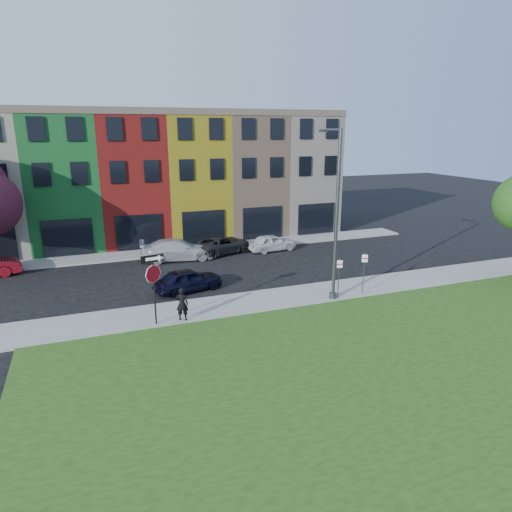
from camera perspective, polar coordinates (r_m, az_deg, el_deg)
name	(u,v)px	position (r m, az deg, el deg)	size (l,w,h in m)	color
ground	(289,323)	(22.25, 4.14, -8.33)	(120.00, 120.00, 0.00)	black
sidewalk_near	(299,296)	(25.53, 5.40, -4.98)	(40.00, 3.00, 0.12)	gray
sidewalk_far	(170,252)	(35.03, -10.76, 0.55)	(40.00, 2.40, 0.12)	gray
rowhouse_block	(159,178)	(40.25, -12.02, 9.57)	(30.00, 10.12, 10.00)	beige
stop_sign	(153,275)	(21.45, -12.72, -2.39)	(1.05, 0.19, 3.38)	black
man	(182,304)	(22.19, -9.22, -5.94)	(0.70, 0.60, 1.64)	black
sedan_near	(188,280)	(26.40, -8.49, -2.97)	(4.23, 2.52, 1.35)	black
parked_car_silver	(177,250)	(32.78, -9.80, 0.79)	(5.31, 2.56, 1.49)	#B6B7BC
parked_car_dark	(223,245)	(34.12, -4.19, 1.44)	(5.27, 3.69, 1.34)	black
parked_car_white	(272,243)	(34.78, 2.02, 1.70)	(3.91, 1.94, 1.28)	silver
street_lamp	(335,216)	(24.25, 9.85, 4.97)	(0.52, 2.58, 8.94)	#46494B
parking_sign_a	(339,273)	(24.97, 10.33, -2.15)	(0.31, 0.13, 2.21)	#46494B
parking_sign_b	(364,269)	(25.77, 13.35, -1.53)	(0.30, 0.17, 2.40)	#46494B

